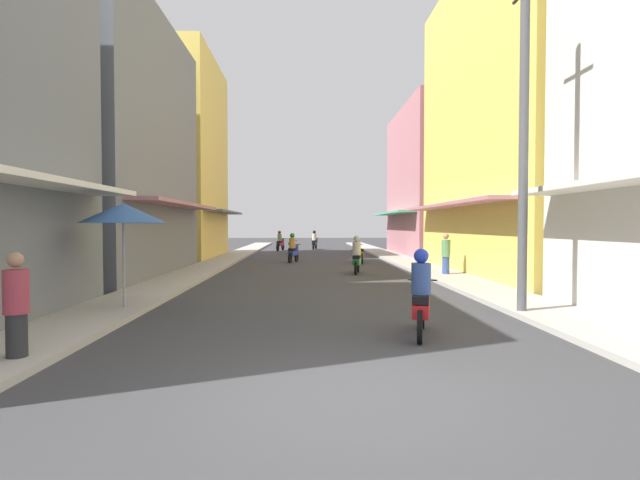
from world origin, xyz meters
TOP-DOWN VIEW (x-y plane):
  - ground_plane at (0.00, 20.23)m, footprint 106.63×106.63m
  - sidewalk_left at (-4.95, 20.23)m, footprint 1.78×56.47m
  - sidewalk_right at (4.95, 20.23)m, footprint 1.78×56.47m
  - building_left_mid at (-8.83, 13.98)m, footprint 7.05×10.56m
  - building_left_far at (-8.83, 24.71)m, footprint 7.05×8.97m
  - building_right_mid at (8.83, 14.11)m, footprint 7.05×12.62m
  - building_right_far at (8.83, 26.76)m, footprint 7.05×10.81m
  - motorbike_black at (0.35, 35.00)m, footprint 0.61×1.79m
  - motorbike_red at (1.64, 3.23)m, footprint 0.68×1.77m
  - motorbike_blue at (-1.08, 20.94)m, footprint 0.67×1.77m
  - motorbike_green at (1.69, 14.68)m, footprint 0.60×1.79m
  - motorbike_maroon at (-2.40, 33.26)m, footprint 0.69×1.77m
  - motorbike_orange at (2.41, 20.40)m, footprint 0.55×1.81m
  - motorbike_white at (-1.37, 29.28)m, footprint 0.67×1.77m
  - pedestrian_foreground at (4.98, 13.27)m, footprint 0.34×0.34m
  - pedestrian_crossing at (-4.53, 1.55)m, footprint 0.34×0.34m
  - vendor_umbrella at (-4.59, 5.85)m, footprint 1.93×1.93m
  - utility_pole at (4.31, 5.10)m, footprint 0.20×1.20m

SIDE VIEW (x-z plane):
  - ground_plane at x=0.00m, z-range 0.00..0.00m
  - sidewalk_left at x=-4.95m, z-range 0.00..0.12m
  - sidewalk_right at x=4.95m, z-range 0.00..0.12m
  - motorbike_orange at x=2.41m, z-range 0.02..0.99m
  - motorbike_white at x=-1.37m, z-range 0.02..0.99m
  - motorbike_black at x=0.35m, z-range -0.09..1.49m
  - motorbike_red at x=1.64m, z-range -0.09..1.49m
  - motorbike_blue at x=-1.08m, z-range -0.09..1.49m
  - motorbike_green at x=1.69m, z-range -0.09..1.49m
  - motorbike_maroon at x=-2.40m, z-range -0.09..1.49m
  - pedestrian_crossing at x=-4.53m, z-range 0.00..1.61m
  - pedestrian_foreground at x=4.98m, z-range 0.00..1.68m
  - vendor_umbrella at x=-4.59m, z-range 1.02..3.51m
  - utility_pole at x=4.31m, z-range 0.08..7.73m
  - building_right_far at x=8.83m, z-range 0.00..9.63m
  - building_left_mid at x=-8.83m, z-range 0.00..10.08m
  - building_left_far at x=-8.83m, z-range -0.01..11.95m
  - building_right_mid at x=8.83m, z-range -0.01..12.52m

